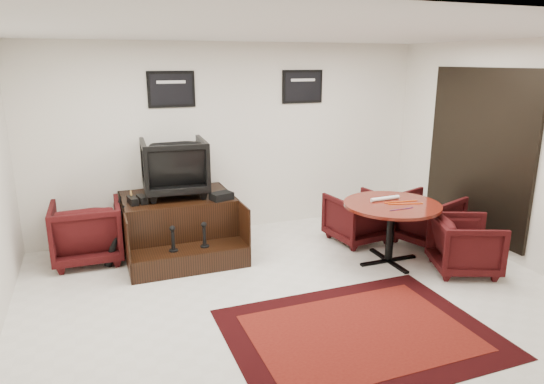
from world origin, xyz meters
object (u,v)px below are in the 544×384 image
Objects in this scene: table_chair_window at (428,216)px; table_chair_corner at (466,243)px; shine_podium at (179,226)px; meeting_table at (392,210)px; table_chair_back at (357,215)px; armchair_side at (87,229)px; shine_chair at (174,164)px.

table_chair_window is 1.05× the size of table_chair_corner.
shine_podium is 3.71m from table_chair_corner.
table_chair_window reaches higher than table_chair_corner.
table_chair_corner is at bearing -39.42° from meeting_table.
table_chair_back is at bearing 44.34° from table_chair_window.
meeting_table is at bearing 82.19° from table_chair_back.
table_chair_back is (0.01, 0.83, -0.31)m from meeting_table.
table_chair_corner is (4.34, -2.02, -0.06)m from armchair_side.
armchair_side reaches higher than table_chair_window.
table_chair_back is 1.57m from table_chair_corner.
shine_chair is 1.11× the size of table_chair_back.
shine_podium is 2.53m from table_chair_back.
table_chair_back is at bearing 171.56° from armchair_side.
armchair_side reaches higher than table_chair_back.
shine_podium is 1.77× the size of shine_chair.
table_chair_back is (2.47, -0.52, 0.04)m from shine_podium.
shine_podium is 3.49m from table_chair_window.
armchair_side is 4.79m from table_chair_corner.
armchair_side is at bearing 158.40° from meeting_table.
table_chair_window reaches higher than shine_podium.
table_chair_back reaches higher than table_chair_corner.
table_chair_back is 0.97× the size of table_chair_window.
meeting_table is 1.53× the size of table_chair_window.
shine_podium is 0.85m from shine_chair.
armchair_side is 3.92m from meeting_table.
shine_chair is 1.40m from armchair_side.
shine_chair is 0.71× the size of meeting_table.
meeting_table is at bearing 152.07° from shine_chair.
table_chair_corner is at bearing -31.31° from shine_podium.
shine_podium is 1.18m from armchair_side.
armchair_side is at bearing 57.16° from table_chair_window.
shine_chair is 1.08× the size of table_chair_window.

